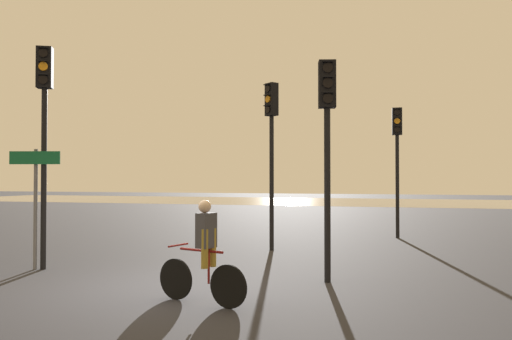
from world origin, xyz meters
TOP-DOWN VIEW (x-y plane):
  - ground_plane at (0.00, 0.00)m, footprint 120.00×120.00m
  - water_strip at (0.00, 36.24)m, footprint 80.00×16.00m
  - traffic_light_center at (0.87, 5.26)m, footprint 0.41×0.42m
  - traffic_light_near_right at (2.94, 1.43)m, footprint 0.37×0.39m
  - traffic_light_far_right at (4.18, 9.20)m, footprint 0.33×0.35m
  - traffic_light_near_left at (-3.16, 1.08)m, footprint 0.39×0.41m
  - direction_sign_post at (-3.31, 1.00)m, footprint 1.07×0.31m
  - cyclist at (1.33, -0.77)m, footprint 1.65×0.63m

SIDE VIEW (x-z plane):
  - ground_plane at x=0.00m, z-range 0.00..0.00m
  - water_strip at x=0.00m, z-range 0.00..0.01m
  - cyclist at x=1.33m, z-range 0.01..1.63m
  - direction_sign_post at x=-3.31m, z-range 0.40..3.00m
  - traffic_light_near_right at x=2.94m, z-range 0.83..5.03m
  - traffic_light_far_right at x=4.18m, z-range 0.85..5.18m
  - traffic_light_center at x=0.87m, z-range 0.89..5.49m
  - traffic_light_near_left at x=-3.16m, z-range 0.92..5.75m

